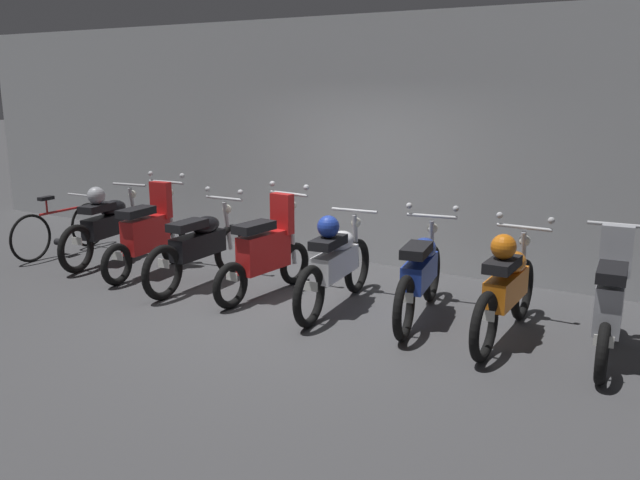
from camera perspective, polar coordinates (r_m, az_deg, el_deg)
The scene contains 11 objects.
ground_plane at distance 7.43m, azimuth -3.24°, elevation -5.98°, with size 80.00×80.00×0.00m, color #424244.
back_wall at distance 9.18m, azimuth 5.24°, elevation 8.33°, with size 16.00×0.30×3.34m, color #9EA0A3.
motorbike_slot_0 at distance 9.79m, azimuth -17.72°, elevation 1.28°, with size 0.57×1.94×1.08m.
motorbike_slot_1 at distance 9.01m, azimuth -14.52°, elevation 0.51°, with size 0.59×1.68×1.29m.
motorbike_slot_2 at distance 8.33m, azimuth -10.26°, elevation -0.53°, with size 0.59×1.95×1.15m.
motorbike_slot_3 at distance 7.82m, azimuth -4.63°, elevation -0.99°, with size 0.59×1.68×1.29m.
motorbike_slot_4 at distance 7.34m, azimuth 1.33°, elevation -1.92°, with size 0.56×1.95×1.08m.
motorbike_slot_5 at distance 7.11m, azimuth 8.56°, elevation -2.85°, with size 0.60×1.94×1.15m.
motorbike_slot_6 at distance 6.71m, azimuth 15.68°, elevation -3.84°, with size 0.59×1.95×1.15m.
motorbike_slot_7 at distance 6.55m, azimuth 23.57°, elevation -4.93°, with size 0.56×1.68×1.18m.
bicycle at distance 10.46m, azimuth -21.31°, elevation 0.82°, with size 0.50×1.73×0.89m.
Camera 1 is at (3.94, -5.81, 2.44)m, focal length 37.38 mm.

